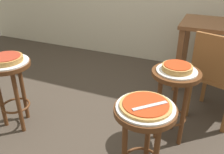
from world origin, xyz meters
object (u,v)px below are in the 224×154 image
object	(u,v)px
pizza_foreground	(146,105)
pizza_leftside	(177,67)
pizza_middle	(6,59)
serving_plate_middle	(6,62)
stool_foreground	(144,130)
serving_plate_leftside	(177,71)
pizza_server_knife	(150,106)
wooden_chair	(217,75)
stool_leftside	(174,90)
stool_middle	(10,80)
serving_plate_foreground	(146,107)

from	to	relation	value
pizza_foreground	pizza_leftside	size ratio (longest dim) A/B	1.34
pizza_middle	serving_plate_middle	bearing A→B (deg)	0.00
stool_foreground	pizza_foreground	bearing A→B (deg)	63.43
serving_plate_leftside	pizza_leftside	size ratio (longest dim) A/B	1.36
pizza_leftside	pizza_server_knife	size ratio (longest dim) A/B	1.04
stool_foreground	serving_plate_middle	bearing A→B (deg)	171.71
stool_foreground	wooden_chair	world-z (taller)	wooden_chair
pizza_leftside	serving_plate_leftside	bearing A→B (deg)	90.00
stool_leftside	wooden_chair	distance (m)	0.52
serving_plate_middle	stool_middle	bearing A→B (deg)	0.00
pizza_middle	stool_foreground	bearing A→B (deg)	-8.29
stool_middle	wooden_chair	size ratio (longest dim) A/B	0.74
pizza_leftside	pizza_server_knife	bearing A→B (deg)	-94.66
pizza_foreground	pizza_middle	world-z (taller)	pizza_middle
serving_plate_leftside	wooden_chair	distance (m)	0.55
pizza_middle	pizza_server_knife	distance (m)	1.28
serving_plate_foreground	pizza_leftside	xyz separation A→B (m)	(0.08, 0.57, 0.03)
serving_plate_leftside	stool_middle	bearing A→B (deg)	-163.60
serving_plate_foreground	pizza_leftside	world-z (taller)	pizza_leftside
serving_plate_leftside	pizza_leftside	bearing A→B (deg)	-90.00
stool_foreground	stool_middle	bearing A→B (deg)	171.71
stool_middle	serving_plate_leftside	world-z (taller)	serving_plate_leftside
stool_leftside	pizza_server_knife	bearing A→B (deg)	-94.66
pizza_middle	pizza_leftside	distance (m)	1.37
stool_foreground	pizza_foreground	distance (m)	0.19
stool_middle	serving_plate_leftside	size ratio (longest dim) A/B	2.03
stool_leftside	serving_plate_leftside	distance (m)	0.17
pizza_foreground	pizza_middle	bearing A→B (deg)	171.71
pizza_foreground	stool_leftside	xyz separation A→B (m)	(0.08, 0.57, -0.19)
pizza_foreground	pizza_leftside	xyz separation A→B (m)	(0.08, 0.57, 0.01)
serving_plate_middle	serving_plate_leftside	xyz separation A→B (m)	(1.32, 0.39, 0.00)
stool_foreground	pizza_leftside	size ratio (longest dim) A/B	2.76
serving_plate_leftside	serving_plate_middle	bearing A→B (deg)	-163.60
stool_leftside	serving_plate_leftside	size ratio (longest dim) A/B	2.03
stool_leftside	pizza_leftside	size ratio (longest dim) A/B	2.76
stool_middle	wooden_chair	distance (m)	1.81
pizza_leftside	wooden_chair	xyz separation A→B (m)	(0.30, 0.43, -0.20)
serving_plate_middle	pizza_leftside	world-z (taller)	pizza_leftside
pizza_middle	serving_plate_leftside	world-z (taller)	pizza_middle
stool_middle	wooden_chair	world-z (taller)	wooden_chair
stool_leftside	stool_middle	bearing A→B (deg)	-163.60
serving_plate_middle	pizza_server_knife	distance (m)	1.28
pizza_middle	stool_leftside	distance (m)	1.39
serving_plate_leftside	pizza_leftside	world-z (taller)	pizza_leftside
serving_plate_leftside	wooden_chair	xyz separation A→B (m)	(0.30, 0.43, -0.17)
stool_middle	pizza_server_knife	size ratio (longest dim) A/B	2.87
stool_leftside	pizza_server_knife	distance (m)	0.62
stool_foreground	serving_plate_leftside	xyz separation A→B (m)	(0.08, 0.57, 0.17)
pizza_middle	pizza_server_knife	bearing A→B (deg)	-8.98
serving_plate_middle	wooden_chair	xyz separation A→B (m)	(1.62, 0.81, -0.17)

